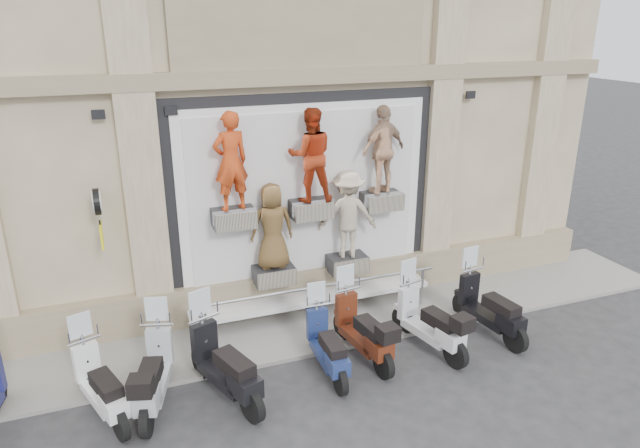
# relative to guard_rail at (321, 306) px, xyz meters

# --- Properties ---
(ground) EXTENTS (90.00, 90.00, 0.00)m
(ground) POSITION_rel_guard_rail_xyz_m (0.00, -2.00, -0.47)
(ground) COLOR #2A2A2D
(ground) RESTS_ON ground
(sidewalk) EXTENTS (16.00, 2.20, 0.08)m
(sidewalk) POSITION_rel_guard_rail_xyz_m (0.00, 0.10, -0.43)
(sidewalk) COLOR gray
(sidewalk) RESTS_ON ground
(building) EXTENTS (14.00, 8.60, 12.00)m
(building) POSITION_rel_guard_rail_xyz_m (0.00, 5.00, 5.54)
(building) COLOR #CAB693
(building) RESTS_ON ground
(shop_vitrine) EXTENTS (5.60, 0.99, 4.30)m
(shop_vitrine) POSITION_rel_guard_rail_xyz_m (0.10, 0.73, 2.00)
(shop_vitrine) COLOR black
(shop_vitrine) RESTS_ON ground
(guard_rail) EXTENTS (5.06, 0.10, 0.93)m
(guard_rail) POSITION_rel_guard_rail_xyz_m (0.00, 0.00, 0.00)
(guard_rail) COLOR #9EA0A5
(guard_rail) RESTS_ON ground
(clock_sign_bracket) EXTENTS (0.10, 0.80, 1.02)m
(clock_sign_bracket) POSITION_rel_guard_rail_xyz_m (-3.90, 0.47, 2.34)
(clock_sign_bracket) COLOR black
(clock_sign_bracket) RESTS_ON ground
(scooter_b) EXTENTS (1.15, 1.97, 1.54)m
(scooter_b) POSITION_rel_guard_rail_xyz_m (-4.16, -1.38, 0.30)
(scooter_b) COLOR white
(scooter_b) RESTS_ON ground
(scooter_c) EXTENTS (1.09, 2.06, 1.60)m
(scooter_c) POSITION_rel_guard_rail_xyz_m (-3.36, -1.39, 0.34)
(scooter_c) COLOR #9CA1A9
(scooter_c) RESTS_ON ground
(scooter_d) EXTENTS (1.28, 2.18, 1.70)m
(scooter_d) POSITION_rel_guard_rail_xyz_m (-2.27, -1.60, 0.39)
(scooter_d) COLOR black
(scooter_d) RESTS_ON ground
(scooter_e) EXTENTS (0.58, 1.83, 1.47)m
(scooter_e) POSITION_rel_guard_rail_xyz_m (-0.46, -1.51, 0.27)
(scooter_e) COLOR navy
(scooter_e) RESTS_ON ground
(scooter_f) EXTENTS (0.80, 2.01, 1.59)m
(scooter_f) POSITION_rel_guard_rail_xyz_m (0.30, -1.30, 0.33)
(scooter_f) COLOR #4F1D0D
(scooter_f) RESTS_ON ground
(scooter_g) EXTENTS (0.97, 2.04, 1.60)m
(scooter_g) POSITION_rel_guard_rail_xyz_m (1.58, -1.48, 0.33)
(scooter_g) COLOR silver
(scooter_g) RESTS_ON ground
(scooter_h) EXTENTS (0.82, 2.05, 1.62)m
(scooter_h) POSITION_rel_guard_rail_xyz_m (2.97, -1.41, 0.34)
(scooter_h) COLOR black
(scooter_h) RESTS_ON ground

